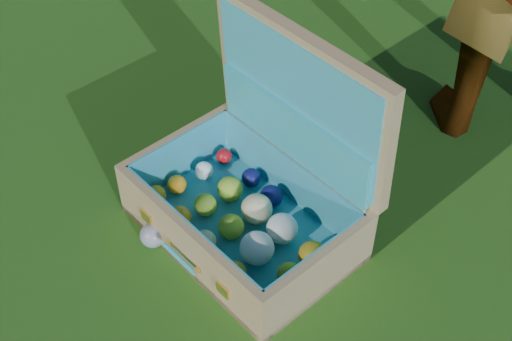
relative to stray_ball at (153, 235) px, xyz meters
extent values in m
plane|color=#215114|center=(0.36, 0.11, -0.03)|extent=(60.00, 60.00, 0.00)
sphere|color=#3E6AA2|center=(0.00, 0.00, 0.00)|extent=(0.07, 0.07, 0.07)
cube|color=tan|center=(0.19, 0.13, -0.02)|extent=(0.65, 0.54, 0.02)
cube|color=tan|center=(0.12, -0.03, 0.05)|extent=(0.52, 0.21, 0.17)
cube|color=tan|center=(0.25, 0.30, 0.05)|extent=(0.52, 0.21, 0.17)
cube|color=tan|center=(-0.06, 0.23, 0.05)|extent=(0.14, 0.31, 0.17)
cube|color=tan|center=(0.44, 0.04, 0.05)|extent=(0.14, 0.31, 0.17)
cube|color=teal|center=(0.19, 0.13, -0.01)|extent=(0.60, 0.49, 0.01)
cube|color=teal|center=(0.13, -0.02, 0.06)|extent=(0.48, 0.19, 0.15)
cube|color=teal|center=(0.24, 0.28, 0.06)|extent=(0.48, 0.19, 0.15)
cube|color=teal|center=(-0.05, 0.22, 0.06)|extent=(0.12, 0.31, 0.15)
cube|color=teal|center=(0.42, 0.04, 0.06)|extent=(0.12, 0.31, 0.15)
cube|color=tan|center=(0.25, 0.31, 0.32)|extent=(0.54, 0.24, 0.37)
cube|color=teal|center=(0.25, 0.29, 0.32)|extent=(0.49, 0.20, 0.33)
cube|color=teal|center=(0.25, 0.29, 0.21)|extent=(0.47, 0.20, 0.16)
cube|color=#F2C659|center=(-0.02, 0.01, 0.05)|extent=(0.04, 0.02, 0.03)
cube|color=#F2C659|center=(0.26, -0.09, 0.05)|extent=(0.04, 0.02, 0.03)
cylinder|color=teal|center=(0.12, -0.05, 0.04)|extent=(0.12, 0.05, 0.01)
cube|color=#F2C659|center=(0.07, -0.03, 0.04)|extent=(0.02, 0.02, 0.01)
cube|color=#F2C659|center=(0.17, -0.07, 0.04)|extent=(0.02, 0.02, 0.01)
sphere|color=orange|center=(-0.06, 0.11, 0.02)|extent=(0.05, 0.05, 0.05)
sphere|color=orange|center=(0.04, 0.07, 0.02)|extent=(0.06, 0.06, 0.06)
sphere|color=beige|center=(0.14, 0.03, 0.02)|extent=(0.06, 0.06, 0.06)
sphere|color=#AF8B17|center=(0.25, -0.03, 0.02)|extent=(0.06, 0.06, 0.06)
sphere|color=red|center=(0.33, -0.05, 0.01)|extent=(0.04, 0.04, 0.04)
sphere|color=orange|center=(-0.03, 0.16, 0.02)|extent=(0.05, 0.05, 0.05)
sphere|color=#A4C530|center=(0.08, 0.13, 0.02)|extent=(0.06, 0.06, 0.06)
sphere|color=#A4C530|center=(0.17, 0.10, 0.03)|extent=(0.07, 0.07, 0.07)
sphere|color=white|center=(0.27, 0.06, 0.04)|extent=(0.09, 0.09, 0.09)
sphere|color=#A4C530|center=(0.37, 0.03, 0.02)|extent=(0.06, 0.06, 0.06)
sphere|color=white|center=(0.01, 0.24, 0.02)|extent=(0.05, 0.05, 0.05)
sphere|color=#A4C530|center=(0.11, 0.21, 0.03)|extent=(0.07, 0.07, 0.07)
sphere|color=beige|center=(0.21, 0.17, 0.03)|extent=(0.08, 0.08, 0.08)
sphere|color=white|center=(0.29, 0.14, 0.03)|extent=(0.08, 0.08, 0.08)
sphere|color=#AF8B17|center=(0.39, 0.11, 0.03)|extent=(0.07, 0.07, 0.07)
sphere|color=red|center=(0.03, 0.32, 0.01)|extent=(0.04, 0.04, 0.04)
sphere|color=#0F124D|center=(0.14, 0.28, 0.02)|extent=(0.05, 0.05, 0.05)
sphere|color=#0F124D|center=(0.22, 0.24, 0.02)|extent=(0.06, 0.06, 0.06)
camera|label=1|loc=(0.76, -0.90, 1.39)|focal=50.00mm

